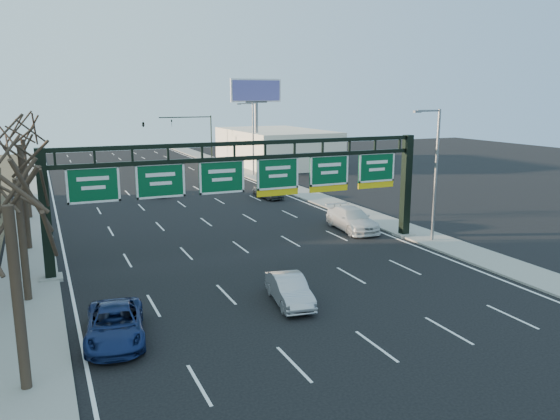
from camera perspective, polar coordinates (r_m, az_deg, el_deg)
name	(u,v)px	position (r m, az deg, el deg)	size (l,w,h in m)	color
ground	(308,297)	(27.66, 3.00, -9.04)	(160.00, 160.00, 0.00)	black
sidewalk_left	(30,232)	(44.11, -24.67, -2.07)	(3.00, 120.00, 0.12)	gray
sidewalk_right	(334,204)	(50.49, 5.68, 0.62)	(3.00, 120.00, 0.12)	gray
lane_markings	(199,217)	(45.66, -8.44, -0.72)	(21.60, 120.00, 0.01)	white
sign_gantry	(253,182)	(33.63, -2.86, 2.90)	(24.60, 1.20, 7.20)	black
building_right_distant	(276,147)	(79.95, -0.45, 6.60)	(12.00, 20.00, 5.00)	beige
tree_near	(4,173)	(19.17, -26.85, 3.44)	(3.60, 3.60, 8.86)	#32261B
tree_gantry	(14,156)	(28.14, -26.02, 5.06)	(3.60, 3.60, 8.48)	#32261B
tree_mid	(18,128)	(38.06, -25.71, 7.69)	(3.60, 3.60, 9.24)	#32261B
tree_far	(21,126)	(48.06, -25.41, 7.91)	(3.60, 3.60, 8.86)	#32261B
streetlight_near	(435,168)	(38.10, 15.85, 4.21)	(2.15, 0.22, 9.00)	slate
streetlight_far	(252,135)	(67.67, -2.94, 7.82)	(2.15, 0.22, 9.00)	slate
billboard_right	(256,102)	(73.06, -2.52, 11.25)	(7.00, 0.50, 12.00)	slate
traffic_signal_mast	(170,127)	(80.04, -11.46, 8.52)	(10.16, 0.54, 7.00)	black
car_blue_suv	(115,325)	(23.76, -16.85, -11.38)	(2.30, 4.98, 1.38)	navy
car_silver_sedan	(289,290)	(26.58, 0.99, -8.34)	(1.46, 4.18, 1.38)	#A6A6AB
car_white_wagon	(352,219)	(41.05, 7.53, -0.96)	(2.30, 5.66, 1.64)	silver
car_grey_far	(268,191)	(53.36, -1.26, 1.99)	(1.65, 4.10, 1.40)	#414446
car_silver_distant	(158,188)	(56.44, -12.66, 2.28)	(1.55, 4.44, 1.46)	#ACACB1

